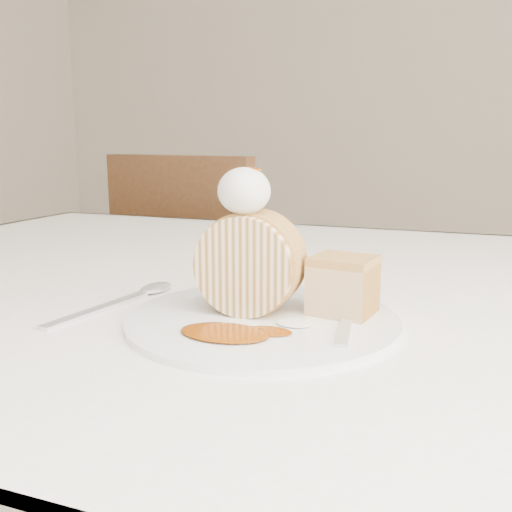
% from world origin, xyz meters
% --- Properties ---
extents(table, '(1.40, 0.90, 0.75)m').
position_xyz_m(table, '(0.00, 0.20, 0.66)').
color(table, white).
rests_on(table, ground).
extents(chair_far, '(0.48, 0.48, 0.88)m').
position_xyz_m(chair_far, '(-0.47, 0.88, 0.50)').
color(chair_far, brown).
rests_on(chair_far, ground).
extents(plate, '(0.28, 0.28, 0.01)m').
position_xyz_m(plate, '(-0.00, 0.04, 0.75)').
color(plate, white).
rests_on(plate, table).
extents(roulade_slice, '(0.09, 0.05, 0.09)m').
position_xyz_m(roulade_slice, '(-0.02, 0.05, 0.80)').
color(roulade_slice, beige).
rests_on(roulade_slice, plate).
extents(cake_chunk, '(0.06, 0.06, 0.05)m').
position_xyz_m(cake_chunk, '(0.07, 0.08, 0.78)').
color(cake_chunk, '#C8874B').
rests_on(cake_chunk, plate).
extents(whipped_cream, '(0.05, 0.05, 0.04)m').
position_xyz_m(whipped_cream, '(-0.02, 0.04, 0.87)').
color(whipped_cream, silver).
rests_on(whipped_cream, roulade_slice).
extents(caramel_drizzle, '(0.02, 0.02, 0.01)m').
position_xyz_m(caramel_drizzle, '(-0.02, 0.05, 0.89)').
color(caramel_drizzle, '#7B3305').
rests_on(caramel_drizzle, whipped_cream).
extents(caramel_pool, '(0.08, 0.06, 0.00)m').
position_xyz_m(caramel_pool, '(-0.01, -0.02, 0.76)').
color(caramel_pool, '#7B3305').
rests_on(caramel_pool, plate).
extents(fork, '(0.04, 0.15, 0.00)m').
position_xyz_m(fork, '(0.08, 0.04, 0.76)').
color(fork, silver).
rests_on(fork, plate).
extents(spoon, '(0.05, 0.17, 0.00)m').
position_xyz_m(spoon, '(-0.16, 0.02, 0.75)').
color(spoon, silver).
rests_on(spoon, table).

